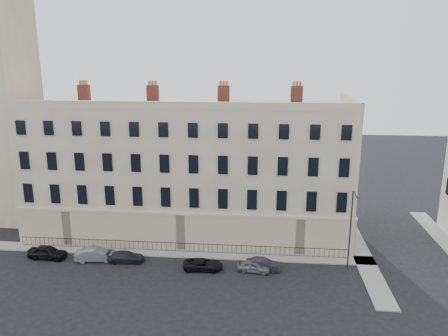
{
  "coord_description": "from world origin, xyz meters",
  "views": [
    {
      "loc": [
        2.63,
        -36.53,
        20.18
      ],
      "look_at": [
        -1.77,
        10.0,
        8.13
      ],
      "focal_mm": 35.0,
      "sensor_mm": 36.0,
      "label": 1
    }
  ],
  "objects_px": {
    "car_c": "(126,257)",
    "car_f": "(263,264)",
    "car_e": "(254,266)",
    "streetlamp": "(351,227)",
    "car_a": "(47,252)",
    "car_d": "(203,264)",
    "car_b": "(96,254)"
  },
  "relations": [
    {
      "from": "car_a",
      "to": "car_c",
      "type": "distance_m",
      "value": 8.27
    },
    {
      "from": "car_a",
      "to": "car_d",
      "type": "xyz_separation_m",
      "value": [
        16.23,
        -0.92,
        -0.14
      ]
    },
    {
      "from": "car_a",
      "to": "car_c",
      "type": "height_order",
      "value": "car_a"
    },
    {
      "from": "car_e",
      "to": "car_f",
      "type": "bearing_deg",
      "value": -54.07
    },
    {
      "from": "car_e",
      "to": "streetlamp",
      "type": "relative_size",
      "value": 0.4
    },
    {
      "from": "car_e",
      "to": "car_d",
      "type": "bearing_deg",
      "value": 99.18
    },
    {
      "from": "car_f",
      "to": "streetlamp",
      "type": "distance_m",
      "value": 9.14
    },
    {
      "from": "car_a",
      "to": "car_f",
      "type": "xyz_separation_m",
      "value": [
        22.03,
        -0.43,
        -0.11
      ]
    },
    {
      "from": "car_c",
      "to": "streetlamp",
      "type": "xyz_separation_m",
      "value": [
        22.0,
        0.55,
        3.87
      ]
    },
    {
      "from": "car_d",
      "to": "car_f",
      "type": "height_order",
      "value": "car_f"
    },
    {
      "from": "car_e",
      "to": "car_a",
      "type": "bearing_deg",
      "value": 96.4
    },
    {
      "from": "car_f",
      "to": "car_e",
      "type": "bearing_deg",
      "value": 122.48
    },
    {
      "from": "car_c",
      "to": "car_d",
      "type": "bearing_deg",
      "value": -100.55
    },
    {
      "from": "car_b",
      "to": "car_d",
      "type": "xyz_separation_m",
      "value": [
        11.08,
        -0.88,
        -0.14
      ]
    },
    {
      "from": "car_c",
      "to": "car_e",
      "type": "height_order",
      "value": "car_e"
    },
    {
      "from": "car_c",
      "to": "car_f",
      "type": "distance_m",
      "value": 13.77
    },
    {
      "from": "car_e",
      "to": "streetlamp",
      "type": "xyz_separation_m",
      "value": [
        9.12,
        1.42,
        3.86
      ]
    },
    {
      "from": "car_a",
      "to": "car_f",
      "type": "height_order",
      "value": "car_a"
    },
    {
      "from": "car_c",
      "to": "car_b",
      "type": "bearing_deg",
      "value": 86.29
    },
    {
      "from": "car_b",
      "to": "car_c",
      "type": "xyz_separation_m",
      "value": [
        3.12,
        0.02,
        -0.13
      ]
    },
    {
      "from": "car_d",
      "to": "streetlamp",
      "type": "xyz_separation_m",
      "value": [
        14.04,
        1.45,
        3.87
      ]
    },
    {
      "from": "car_d",
      "to": "car_f",
      "type": "xyz_separation_m",
      "value": [
        5.8,
        0.48,
        0.03
      ]
    },
    {
      "from": "car_d",
      "to": "streetlamp",
      "type": "distance_m",
      "value": 14.64
    },
    {
      "from": "car_c",
      "to": "streetlamp",
      "type": "bearing_deg",
      "value": -92.66
    },
    {
      "from": "car_e",
      "to": "streetlamp",
      "type": "bearing_deg",
      "value": -72.39
    },
    {
      "from": "car_e",
      "to": "car_f",
      "type": "height_order",
      "value": "car_f"
    },
    {
      "from": "car_e",
      "to": "car_b",
      "type": "bearing_deg",
      "value": 95.75
    },
    {
      "from": "car_b",
      "to": "car_e",
      "type": "xyz_separation_m",
      "value": [
        16.0,
        -0.85,
        -0.12
      ]
    },
    {
      "from": "car_a",
      "to": "car_b",
      "type": "xyz_separation_m",
      "value": [
        5.15,
        -0.04,
        -0.0
      ]
    },
    {
      "from": "car_b",
      "to": "car_e",
      "type": "distance_m",
      "value": 16.02
    },
    {
      "from": "car_a",
      "to": "car_e",
      "type": "bearing_deg",
      "value": -89.34
    },
    {
      "from": "car_f",
      "to": "streetlamp",
      "type": "xyz_separation_m",
      "value": [
        8.24,
        0.97,
        3.84
      ]
    }
  ]
}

